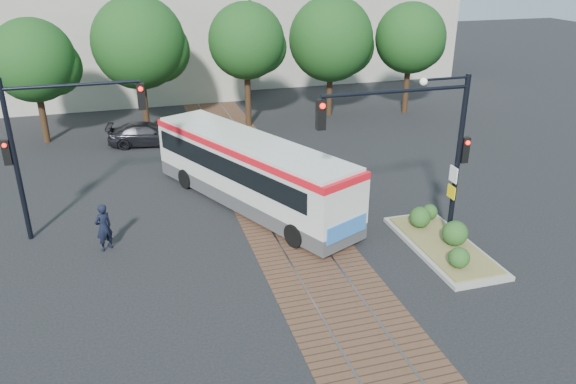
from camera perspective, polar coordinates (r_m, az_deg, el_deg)
name	(u,v)px	position (r m, az deg, el deg)	size (l,w,h in m)	color
ground	(307,254)	(19.93, 1.96, -6.29)	(120.00, 120.00, 0.00)	black
trackbed	(277,208)	(23.33, -1.11, -1.60)	(3.60, 40.00, 0.02)	brown
tree_row	(240,43)	(33.89, -4.90, 14.82)	(26.40, 5.60, 7.67)	#382314
warehouses	(186,34)	(45.83, -10.36, 15.47)	(40.00, 13.00, 8.00)	#ADA899
city_bus	(250,169)	(23.03, -3.87, 2.33)	(6.64, 10.69, 2.88)	#414143
traffic_island	(443,239)	(20.95, 15.43, -4.60)	(2.20, 5.20, 1.13)	gray
signal_pole_main	(428,139)	(19.09, 14.04, 5.28)	(5.49, 0.46, 6.00)	black
signal_pole_left	(46,136)	(21.46, -23.37, 5.21)	(4.99, 0.34, 6.00)	black
officer	(104,227)	(20.84, -18.22, -3.43)	(0.64, 0.42, 1.75)	black
parked_car	(147,134)	(31.71, -14.08, 5.73)	(1.72, 4.22, 1.23)	black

